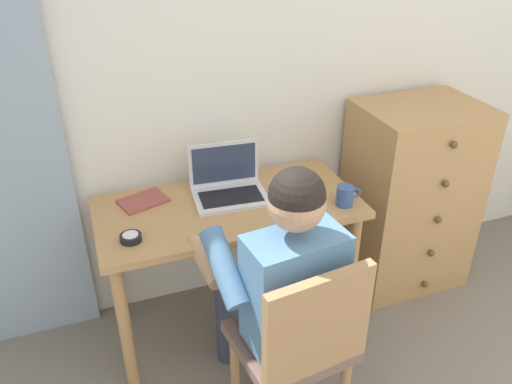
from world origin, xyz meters
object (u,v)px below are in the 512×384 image
object	(u,v)px
chair	(300,342)
coffee_mug	(345,196)
desk	(229,225)
dresser	(410,197)
notebook_pad	(143,201)
person_seated	(278,277)
desk_clock	(131,238)
laptop	(228,185)
computer_mouse	(296,188)

from	to	relation	value
chair	coffee_mug	distance (m)	0.73
desk	coffee_mug	distance (m)	0.56
dresser	notebook_pad	distance (m)	1.45
desk	dresser	bearing A→B (deg)	3.44
person_seated	desk_clock	xyz separation A→B (m)	(-0.51, 0.37, 0.07)
laptop	notebook_pad	distance (m)	0.40
chair	person_seated	bearing A→B (deg)	96.18
desk_clock	laptop	bearing A→B (deg)	24.64
laptop	desk_clock	xyz separation A→B (m)	(-0.49, -0.23, -0.04)
chair	desk_clock	bearing A→B (deg)	133.63
coffee_mug	chair	bearing A→B (deg)	-131.23
dresser	person_seated	xyz separation A→B (m)	(-1.02, -0.57, 0.16)
computer_mouse	coffee_mug	distance (m)	0.25
person_seated	chair	bearing A→B (deg)	-83.82
dresser	desk	bearing A→B (deg)	-176.56
dresser	coffee_mug	world-z (taller)	dresser
dresser	chair	bearing A→B (deg)	-143.01
chair	coffee_mug	size ratio (longest dim) A/B	7.42
dresser	laptop	world-z (taller)	dresser
desk	laptop	bearing A→B (deg)	72.31
person_seated	notebook_pad	xyz separation A→B (m)	(-0.41, 0.67, 0.06)
chair	notebook_pad	size ratio (longest dim) A/B	4.24
notebook_pad	coffee_mug	bearing A→B (deg)	-39.00
notebook_pad	coffee_mug	xyz separation A→B (m)	(0.87, -0.34, 0.04)
desk	laptop	world-z (taller)	laptop
chair	desk_clock	distance (m)	0.80
desk	notebook_pad	distance (m)	0.42
desk_clock	coffee_mug	world-z (taller)	coffee_mug
computer_mouse	laptop	bearing A→B (deg)	146.24
dresser	chair	distance (m)	1.26
desk	notebook_pad	world-z (taller)	notebook_pad
desk_clock	notebook_pad	bearing A→B (deg)	71.69
person_seated	desk_clock	distance (m)	0.63
person_seated	coffee_mug	distance (m)	0.57
desk	laptop	size ratio (longest dim) A/B	3.38
desk	person_seated	size ratio (longest dim) A/B	1.00
dresser	chair	xyz separation A→B (m)	(-1.00, -0.76, -0.03)
laptop	computer_mouse	xyz separation A→B (m)	(0.32, -0.08, -0.04)
dresser	person_seated	world-z (taller)	person_seated
dresser	computer_mouse	distance (m)	0.75
desk	dresser	distance (m)	1.07
person_seated	computer_mouse	xyz separation A→B (m)	(0.30, 0.52, 0.07)
coffee_mug	desk	bearing A→B (deg)	159.86
computer_mouse	coffee_mug	world-z (taller)	coffee_mug
person_seated	notebook_pad	size ratio (longest dim) A/B	5.76
computer_mouse	notebook_pad	bearing A→B (deg)	148.18
dresser	coffee_mug	bearing A→B (deg)	-155.98
chair	computer_mouse	world-z (taller)	chair
laptop	notebook_pad	xyz separation A→B (m)	(-0.39, 0.07, -0.05)
computer_mouse	desk_clock	size ratio (longest dim) A/B	1.11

